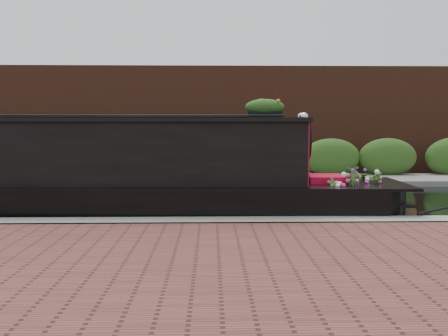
{
  "coord_description": "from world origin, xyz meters",
  "views": [
    {
      "loc": [
        0.47,
        -11.64,
        1.86
      ],
      "look_at": [
        0.75,
        -0.6,
        0.9
      ],
      "focal_mm": 40.0,
      "sensor_mm": 36.0,
      "label": 1
    }
  ],
  "objects": [
    {
      "name": "rope_fender",
      "position": [
        4.34,
        -1.93,
        0.14
      ],
      "size": [
        0.28,
        0.37,
        0.28
      ],
      "primitive_type": "cylinder",
      "rotation": [
        1.57,
        0.0,
        0.0
      ],
      "color": "brown",
      "rests_on": "ground"
    },
    {
      "name": "far_bank_path",
      "position": [
        0.0,
        4.2,
        0.0
      ],
      "size": [
        40.0,
        2.4,
        0.34
      ],
      "primitive_type": "cube",
      "color": "slate",
      "rests_on": "ground"
    },
    {
      "name": "ground",
      "position": [
        0.0,
        0.0,
        0.0
      ],
      "size": [
        80.0,
        80.0,
        0.0
      ],
      "primitive_type": "plane",
      "color": "black",
      "rests_on": "ground"
    },
    {
      "name": "narrowboat",
      "position": [
        -1.51,
        -1.93,
        0.76
      ],
      "size": [
        10.97,
        2.24,
        2.56
      ],
      "rotation": [
        0.0,
        0.0,
        -0.03
      ],
      "color": "black",
      "rests_on": "ground"
    },
    {
      "name": "near_bank_coping",
      "position": [
        0.0,
        -3.3,
        0.0
      ],
      "size": [
        40.0,
        0.6,
        0.5
      ],
      "primitive_type": "cube",
      "color": "gray",
      "rests_on": "ground"
    },
    {
      "name": "far_hedge",
      "position": [
        0.0,
        5.1,
        0.0
      ],
      "size": [
        40.0,
        1.1,
        2.8
      ],
      "primitive_type": "cube",
      "color": "#2C511B",
      "rests_on": "ground"
    },
    {
      "name": "far_brick_wall",
      "position": [
        0.0,
        7.2,
        0.0
      ],
      "size": [
        40.0,
        1.0,
        8.0
      ],
      "primitive_type": "cube",
      "color": "#50281B",
      "rests_on": "ground"
    },
    {
      "name": "near_bank_pavers",
      "position": [
        0.0,
        -7.0,
        0.0
      ],
      "size": [
        40.0,
        7.0,
        0.5
      ],
      "primitive_type": "cube",
      "color": "brown",
      "rests_on": "ground"
    }
  ]
}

